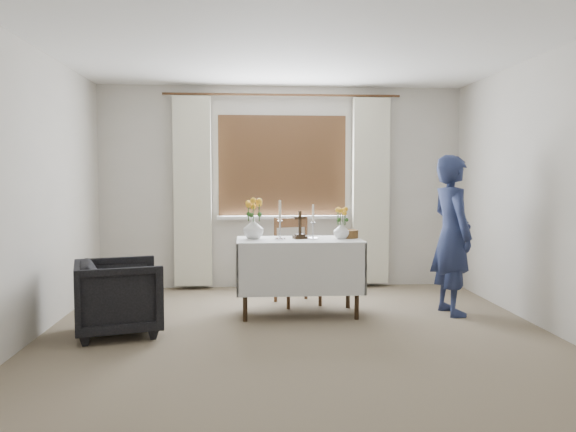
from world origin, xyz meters
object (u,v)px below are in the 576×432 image
at_px(wooden_cross, 300,225).
at_px(person, 452,235).
at_px(wooden_chair, 298,261).
at_px(flower_vase_right, 341,230).
at_px(flower_vase_left, 253,228).
at_px(armchair, 119,297).
at_px(altar_table, 299,277).

bearing_deg(wooden_cross, person, -19.62).
height_order(wooden_chair, flower_vase_right, wooden_chair).
xyz_separation_m(wooden_cross, flower_vase_left, (-0.47, 0.03, -0.03)).
height_order(wooden_chair, armchair, wooden_chair).
distance_m(wooden_cross, flower_vase_left, 0.47).
bearing_deg(person, flower_vase_right, 78.64).
bearing_deg(flower_vase_right, altar_table, -179.41).
height_order(altar_table, wooden_cross, wooden_cross).
distance_m(wooden_chair, flower_vase_left, 0.75).
relative_size(armchair, flower_vase_right, 4.38).
height_order(altar_table, wooden_chair, wooden_chair).
bearing_deg(wooden_cross, wooden_chair, 72.61).
bearing_deg(flower_vase_left, wooden_chair, 40.21).
height_order(wooden_chair, flower_vase_left, flower_vase_left).
bearing_deg(armchair, wooden_cross, -85.48).
height_order(altar_table, flower_vase_left, flower_vase_left).
relative_size(wooden_chair, armchair, 1.29).
relative_size(wooden_cross, flower_vase_left, 1.32).
distance_m(altar_table, person, 1.59).
bearing_deg(flower_vase_left, altar_table, -7.99).
bearing_deg(armchair, wooden_chair, -73.74).
relative_size(altar_table, armchair, 1.71).
distance_m(person, wooden_cross, 1.53).
relative_size(person, flower_vase_right, 9.65).
bearing_deg(wooden_cross, altar_table, -122.78).
relative_size(altar_table, flower_vase_right, 7.48).
relative_size(wooden_chair, wooden_cross, 3.35).
height_order(altar_table, armchair, altar_table).
distance_m(wooden_chair, person, 1.64).
height_order(wooden_chair, person, person).
bearing_deg(flower_vase_right, wooden_chair, 130.61).
height_order(wooden_cross, flower_vase_right, wooden_cross).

